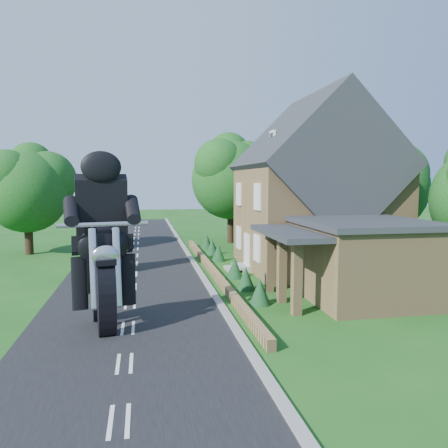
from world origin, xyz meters
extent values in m
plane|color=#174A15|center=(0.00, 0.00, 0.00)|extent=(120.00, 120.00, 0.00)
cube|color=black|center=(0.00, 0.00, 0.01)|extent=(7.00, 80.00, 0.02)
cube|color=gray|center=(3.65, 0.00, 0.06)|extent=(0.30, 80.00, 0.12)
cube|color=#9C7D4F|center=(4.30, 5.00, 0.20)|extent=(0.30, 22.00, 0.40)
cube|color=#9C7D4F|center=(10.50, 6.00, 3.00)|extent=(8.00, 8.00, 6.00)
cube|color=#24272B|center=(10.50, 6.00, 6.00)|extent=(8.48, 8.64, 8.48)
cube|color=#9C7D4F|center=(12.50, 6.00, 9.20)|extent=(0.60, 0.90, 1.60)
cube|color=white|center=(7.90, 6.00, 7.50)|extent=(0.12, 0.80, 0.90)
cube|color=black|center=(7.84, 6.00, 7.50)|extent=(0.04, 0.55, 0.65)
cube|color=white|center=(6.44, 6.00, 1.05)|extent=(0.10, 1.10, 2.10)
cube|color=gray|center=(6.10, 6.00, 0.15)|extent=(0.80, 1.60, 0.30)
cube|color=gray|center=(5.60, 6.00, 0.07)|extent=(0.80, 1.60, 0.15)
cube|color=white|center=(6.44, 3.80, 1.60)|extent=(0.10, 1.10, 1.40)
cube|color=black|center=(6.42, 3.80, 1.60)|extent=(0.04, 0.92, 1.22)
cube|color=white|center=(6.44, 8.20, 1.60)|extent=(0.10, 1.10, 1.40)
cube|color=black|center=(6.42, 8.20, 1.60)|extent=(0.04, 0.92, 1.22)
cube|color=white|center=(6.44, 3.80, 4.30)|extent=(0.10, 1.10, 1.40)
cube|color=black|center=(6.42, 3.80, 4.30)|extent=(0.04, 0.92, 1.22)
cube|color=white|center=(6.44, 8.20, 4.30)|extent=(0.10, 1.10, 1.40)
cube|color=black|center=(6.42, 8.20, 4.30)|extent=(0.04, 0.92, 1.22)
cube|color=#9C7D4F|center=(10.00, -0.80, 1.60)|extent=(5.00, 5.60, 3.20)
cube|color=#24272B|center=(10.00, -0.80, 3.32)|extent=(5.30, 5.94, 0.24)
cube|color=#24272B|center=(6.90, -0.80, 2.95)|extent=(2.60, 5.32, 0.22)
cube|color=#9C7D4F|center=(6.30, -2.60, 1.40)|extent=(0.35, 0.35, 2.80)
cube|color=#9C7D4F|center=(6.30, -0.80, 1.40)|extent=(0.35, 0.35, 2.80)
cube|color=#9C7D4F|center=(6.30, 1.00, 1.40)|extent=(0.35, 0.35, 2.80)
cylinder|color=black|center=(16.50, 8.50, 1.50)|extent=(0.56, 0.56, 3.00)
sphere|color=#134414|center=(16.50, 8.50, 4.65)|extent=(6.00, 6.00, 6.00)
sphere|color=#134414|center=(17.85, 9.10, 5.55)|extent=(4.32, 4.32, 4.32)
sphere|color=#134414|center=(15.45, 7.60, 5.85)|extent=(3.72, 3.72, 3.72)
sphere|color=#134414|center=(16.60, 9.70, 6.75)|extent=(3.30, 3.30, 3.30)
cylinder|color=black|center=(14.00, 16.00, 1.80)|extent=(0.56, 0.56, 3.60)
sphere|color=#134414|center=(14.00, 16.00, 5.58)|extent=(7.20, 7.20, 7.20)
sphere|color=#134414|center=(15.62, 16.72, 6.66)|extent=(5.18, 5.18, 5.18)
sphere|color=#134414|center=(12.74, 14.92, 7.02)|extent=(4.46, 4.46, 4.46)
sphere|color=#134414|center=(14.10, 17.44, 8.10)|extent=(3.96, 3.96, 3.96)
cylinder|color=black|center=(8.00, 17.00, 1.70)|extent=(0.56, 0.56, 3.40)
sphere|color=#134414|center=(8.00, 17.00, 5.16)|extent=(6.40, 6.40, 6.40)
sphere|color=#134414|center=(9.44, 17.64, 6.12)|extent=(4.61, 4.61, 4.61)
sphere|color=#134414|center=(6.88, 16.04, 6.44)|extent=(3.97, 3.97, 3.97)
sphere|color=#134414|center=(8.10, 18.28, 7.40)|extent=(3.52, 3.52, 3.52)
cylinder|color=black|center=(-7.00, 14.00, 1.40)|extent=(0.56, 0.56, 2.80)
sphere|color=#134414|center=(-7.00, 14.00, 4.34)|extent=(5.60, 5.60, 5.60)
sphere|color=#134414|center=(-5.74, 14.56, 5.18)|extent=(4.03, 4.03, 4.03)
sphere|color=#134414|center=(-7.98, 13.16, 5.46)|extent=(3.47, 3.47, 3.47)
sphere|color=#134414|center=(-6.90, 15.12, 6.30)|extent=(3.08, 3.08, 3.08)
cone|color=#11371B|center=(5.30, -1.00, 0.55)|extent=(0.90, 0.90, 1.10)
cone|color=#11371B|center=(5.30, 1.50, 0.55)|extent=(0.90, 0.90, 1.10)
cone|color=#11371B|center=(5.30, 4.00, 0.55)|extent=(0.90, 0.90, 1.10)
cone|color=#11371B|center=(5.30, 9.00, 0.55)|extent=(0.90, 0.90, 1.10)
cone|color=#11371B|center=(5.30, 11.50, 0.55)|extent=(0.90, 0.90, 1.10)
cone|color=#11371B|center=(5.30, 14.00, 0.55)|extent=(0.90, 0.90, 1.10)
camera|label=1|loc=(0.57, -18.11, 5.14)|focal=35.00mm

